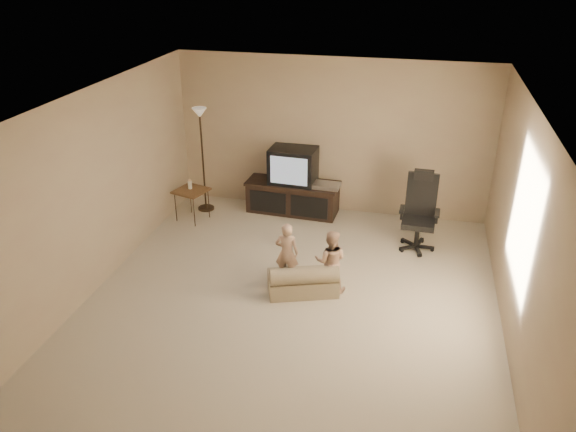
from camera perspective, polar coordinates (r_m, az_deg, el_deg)
name	(u,v)px	position (r m, az deg, el deg)	size (l,w,h in m)	color
floor	(292,299)	(7.11, 0.45, -8.39)	(5.50, 5.50, 0.00)	beige
room_shell	(293,187)	(6.38, 0.50, 2.96)	(5.50, 5.50, 5.50)	silver
tv_stand	(293,186)	(9.14, 0.54, 3.06)	(1.55, 0.64, 1.10)	black
office_chair	(419,221)	(8.28, 13.12, -0.54)	(0.56, 0.58, 1.15)	black
side_table	(191,191)	(8.99, -9.83, 2.54)	(0.58, 0.58, 0.69)	brown
floor_lamp	(201,137)	(9.06, -8.81, 7.95)	(0.27, 0.27, 1.72)	#302315
child_sofa	(303,281)	(7.13, 1.55, -6.62)	(0.98, 0.75, 0.42)	gray
toddler_left	(287,253)	(7.24, -0.12, -3.76)	(0.31, 0.22, 0.84)	tan
toddler_right	(330,261)	(7.08, 4.34, -4.60)	(0.41, 0.22, 0.84)	tan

